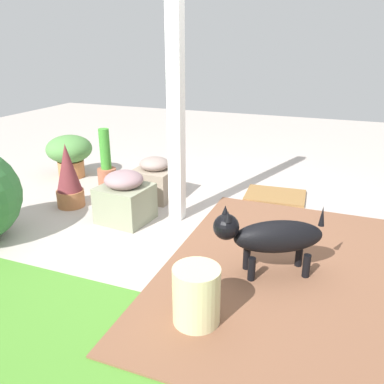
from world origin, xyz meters
name	(u,v)px	position (x,y,z in m)	size (l,w,h in m)	color
ground_plane	(202,231)	(0.00, 0.00, 0.00)	(12.00, 12.00, 0.00)	#B4A8A0
brick_path	(294,273)	(-0.85, 0.42, 0.01)	(1.80, 2.40, 0.02)	brown
porch_pillar	(176,90)	(0.31, -0.17, 1.17)	(0.12, 0.12, 2.33)	white
stone_planter_nearest	(155,180)	(0.72, -0.55, 0.20)	(0.41, 0.43, 0.44)	gray
stone_planter_near	(125,198)	(0.73, 0.05, 0.22)	(0.47, 0.45, 0.47)	gray
terracotta_pot_spiky	(68,177)	(1.41, -0.05, 0.31)	(0.27, 0.27, 0.64)	#A9663E
terracotta_pot_tall	(107,169)	(1.32, -0.58, 0.24)	(0.20, 0.20, 0.68)	#A35A40
terracotta_pot_broad	(70,152)	(1.98, -0.81, 0.31)	(0.54, 0.54, 0.51)	#BC7140
dog	(270,236)	(-0.67, 0.49, 0.31)	(0.73, 0.49, 0.53)	black
ceramic_urn	(196,296)	(-0.38, 1.14, 0.18)	(0.28, 0.28, 0.36)	beige
doormat	(275,195)	(-0.45, -1.04, 0.01)	(0.62, 0.47, 0.03)	olive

